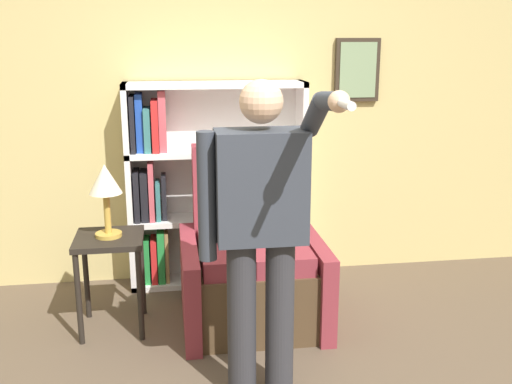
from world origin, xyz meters
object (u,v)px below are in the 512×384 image
at_px(bookcase, 197,186).
at_px(table_lamp, 105,185).
at_px(armchair, 251,267).
at_px(side_table, 110,254).
at_px(person_standing, 261,224).

height_order(bookcase, table_lamp, bookcase).
distance_m(bookcase, table_lamp, 0.93).
bearing_deg(armchair, side_table, -178.17).
relative_size(bookcase, person_standing, 0.92).
xyz_separation_m(person_standing, side_table, (-0.83, 0.88, -0.45)).
bearing_deg(bookcase, person_standing, -81.53).
relative_size(armchair, table_lamp, 2.45).
height_order(person_standing, side_table, person_standing).
distance_m(person_standing, side_table, 1.29).
bearing_deg(armchair, bookcase, 115.36).
relative_size(armchair, person_standing, 0.69).
bearing_deg(table_lamp, bookcase, 48.83).
relative_size(person_standing, table_lamp, 3.57).
bearing_deg(side_table, table_lamp, -53.13).
relative_size(bookcase, armchair, 1.35).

